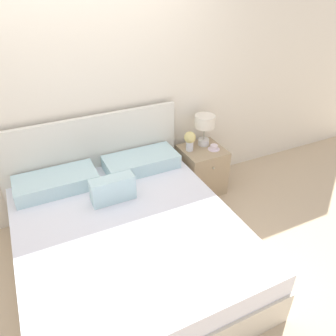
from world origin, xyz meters
name	(u,v)px	position (x,y,z in m)	size (l,w,h in m)	color
ground_plane	(100,204)	(0.00, 0.00, 0.00)	(12.00, 12.00, 0.00)	#CCB28E
wall_back	(83,89)	(0.00, 0.07, 1.30)	(8.00, 0.06, 2.60)	silver
bed	(126,238)	(0.00, -0.92, 0.28)	(1.79, 2.00, 1.06)	beige
nightstand	(202,170)	(1.16, -0.24, 0.27)	(0.46, 0.46, 0.54)	tan
table_lamp	(205,124)	(1.22, -0.15, 0.79)	(0.22, 0.22, 0.35)	white
flower_vase	(190,140)	(1.02, -0.19, 0.67)	(0.13, 0.13, 0.22)	white
teacup	(214,147)	(1.27, -0.30, 0.56)	(0.13, 0.13, 0.05)	white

